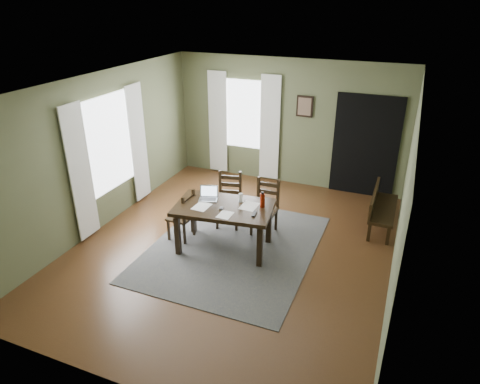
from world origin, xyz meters
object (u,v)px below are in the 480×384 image
at_px(chair_end, 183,216).
at_px(water_bottle, 262,200).
at_px(bench, 380,206).
at_px(chair_back_right, 265,208).
at_px(dining_table, 224,211).
at_px(laptop, 209,195).
at_px(chair_back_left, 229,200).

relative_size(chair_end, water_bottle, 3.36).
bearing_deg(bench, chair_back_right, 116.48).
bearing_deg(chair_end, water_bottle, 99.80).
xyz_separation_m(dining_table, laptop, (-0.34, 0.15, 0.15)).
height_order(chair_back_right, bench, chair_back_right).
bearing_deg(dining_table, bench, 28.80).
relative_size(chair_end, chair_back_left, 0.90).
height_order(chair_end, water_bottle, water_bottle).
relative_size(dining_table, chair_back_right, 1.72).
relative_size(chair_back_left, chair_back_right, 1.01).
xyz_separation_m(dining_table, water_bottle, (0.58, 0.20, 0.22)).
xyz_separation_m(chair_end, chair_back_right, (1.21, 0.76, 0.04)).
bearing_deg(chair_back_left, dining_table, -84.89).
height_order(bench, laptop, laptop).
bearing_deg(laptop, water_bottle, -14.32).
bearing_deg(dining_table, water_bottle, 11.42).
xyz_separation_m(chair_back_right, laptop, (-0.78, -0.61, 0.37)).
xyz_separation_m(dining_table, bench, (2.29, 1.69, -0.26)).
distance_m(dining_table, chair_back_right, 0.91).
bearing_deg(water_bottle, chair_back_left, 145.01).
distance_m(chair_end, chair_back_left, 0.93).
bearing_deg(chair_back_right, chair_end, -148.45).
height_order(chair_back_left, laptop, laptop).
bearing_deg(laptop, chair_end, -178.81).
distance_m(chair_back_right, laptop, 1.06).
relative_size(chair_back_left, laptop, 2.72).
height_order(chair_end, chair_back_right, chair_back_right).
bearing_deg(chair_back_right, chair_back_left, 178.24).
distance_m(dining_table, laptop, 0.41).
xyz_separation_m(chair_back_left, chair_back_right, (0.70, -0.02, -0.01)).
distance_m(bench, water_bottle, 2.31).
relative_size(chair_back_left, water_bottle, 3.74).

